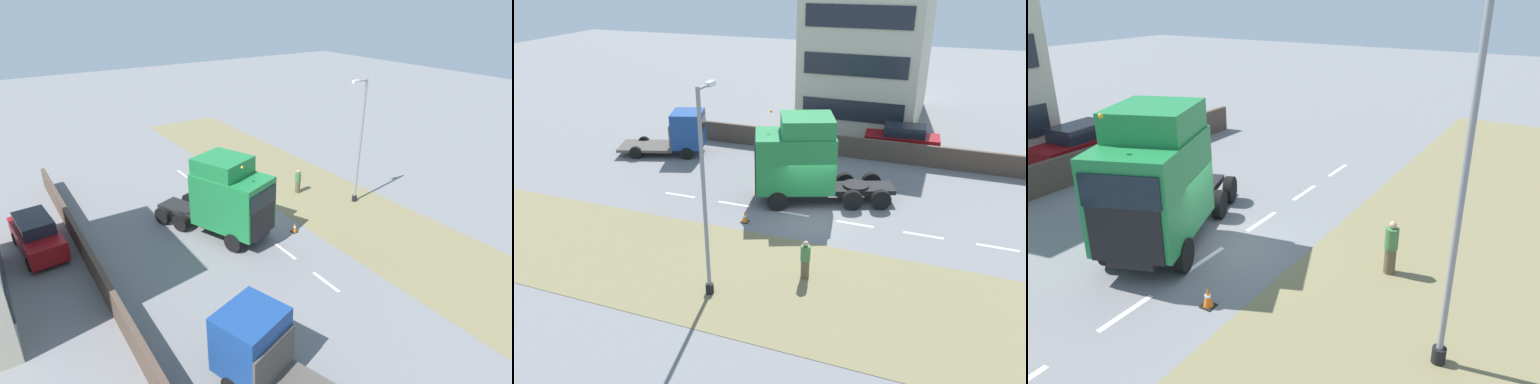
% 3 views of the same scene
% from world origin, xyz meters
% --- Properties ---
extents(ground_plane, '(120.00, 120.00, 0.00)m').
position_xyz_m(ground_plane, '(0.00, 0.00, 0.00)').
color(ground_plane, slate).
rests_on(ground_plane, ground).
extents(grass_verge, '(7.00, 44.00, 0.01)m').
position_xyz_m(grass_verge, '(-6.00, 0.00, 0.01)').
color(grass_verge, olive).
rests_on(grass_verge, ground).
extents(lane_markings, '(0.16, 17.80, 0.00)m').
position_xyz_m(lane_markings, '(0.00, -0.70, 0.00)').
color(lane_markings, white).
rests_on(lane_markings, ground).
extents(boundary_wall, '(0.25, 24.00, 1.35)m').
position_xyz_m(boundary_wall, '(9.00, 0.00, 0.68)').
color(boundary_wall, '#4C3D33').
rests_on(boundary_wall, ground).
extents(building_block, '(11.90, 8.39, 11.83)m').
position_xyz_m(building_block, '(18.49, 0.58, 5.37)').
color(building_block, beige).
rests_on(building_block, ground).
extents(lorry_cab, '(4.92, 7.46, 4.75)m').
position_xyz_m(lorry_cab, '(1.63, 1.02, 2.32)').
color(lorry_cab, black).
rests_on(lorry_cab, ground).
extents(flatbed_truck, '(3.81, 5.93, 2.84)m').
position_xyz_m(flatbed_truck, '(5.82, 10.33, 1.49)').
color(flatbed_truck, navy).
rests_on(flatbed_truck, ground).
extents(parked_car, '(2.25, 4.89, 1.95)m').
position_xyz_m(parked_car, '(10.79, -3.19, 0.96)').
color(parked_car, maroon).
rests_on(parked_car, ground).
extents(lamp_post, '(1.28, 0.31, 7.95)m').
position_xyz_m(lamp_post, '(-7.35, 1.81, 3.71)').
color(lamp_post, black).
rests_on(lamp_post, ground).
extents(pedestrian, '(0.39, 0.39, 1.67)m').
position_xyz_m(pedestrian, '(-5.16, -1.30, 0.82)').
color(pedestrian, brown).
rests_on(pedestrian, ground).
extents(traffic_cone_lead, '(0.36, 0.36, 0.58)m').
position_xyz_m(traffic_cone_lead, '(-1.66, 2.78, 0.28)').
color(traffic_cone_lead, black).
rests_on(traffic_cone_lead, ground).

